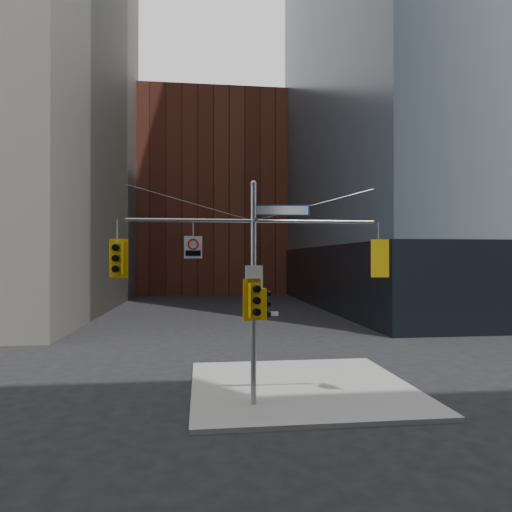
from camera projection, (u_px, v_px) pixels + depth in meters
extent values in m
plane|color=black|center=(262.00, 432.00, 12.57)|extent=(160.00, 160.00, 0.00)
cube|color=gray|center=(301.00, 387.00, 16.78)|extent=(8.00, 8.00, 0.15)
cube|color=black|center=(486.00, 276.00, 47.73)|extent=(36.40, 36.40, 6.00)
cube|color=brown|center=(212.00, 199.00, 70.24)|extent=(26.00, 20.00, 28.00)
cylinder|color=#979A9F|center=(254.00, 296.00, 14.58)|extent=(0.18, 0.18, 7.20)
sphere|color=#979A9F|center=(254.00, 184.00, 14.60)|extent=(0.20, 0.20, 0.20)
cylinder|color=#979A9F|center=(191.00, 220.00, 14.35)|extent=(4.00, 0.11, 0.11)
cylinder|color=#979A9F|center=(314.00, 222.00, 14.84)|extent=(4.00, 0.11, 0.11)
cylinder|color=#979A9F|center=(255.00, 220.00, 14.25)|extent=(0.10, 0.70, 0.10)
cylinder|color=#979A9F|center=(191.00, 203.00, 14.36)|extent=(4.00, 0.02, 1.12)
cylinder|color=#979A9F|center=(314.00, 205.00, 14.84)|extent=(4.00, 0.02, 1.12)
cube|color=#EDB60C|center=(117.00, 258.00, 14.07)|extent=(0.34, 0.25, 0.98)
cube|color=#EDB60C|center=(119.00, 258.00, 14.24)|extent=(0.58, 0.09, 1.22)
cylinder|color=black|center=(116.00, 248.00, 13.89)|extent=(0.22, 0.17, 0.21)
cylinder|color=black|center=(116.00, 248.00, 13.96)|extent=(0.18, 0.03, 0.18)
cylinder|color=black|center=(116.00, 258.00, 13.89)|extent=(0.22, 0.17, 0.21)
cylinder|color=black|center=(116.00, 258.00, 13.96)|extent=(0.18, 0.03, 0.18)
cylinder|color=black|center=(116.00, 269.00, 13.89)|extent=(0.22, 0.17, 0.21)
cylinder|color=black|center=(116.00, 269.00, 13.96)|extent=(0.18, 0.03, 0.18)
cube|color=#EDB60C|center=(378.00, 258.00, 15.09)|extent=(0.34, 0.25, 1.00)
cube|color=#EDB60C|center=(380.00, 258.00, 14.92)|extent=(0.59, 0.08, 1.24)
cylinder|color=black|center=(377.00, 248.00, 15.28)|extent=(0.22, 0.17, 0.21)
cylinder|color=black|center=(377.00, 248.00, 15.21)|extent=(0.18, 0.03, 0.18)
cylinder|color=black|center=(377.00, 258.00, 15.28)|extent=(0.22, 0.17, 0.21)
cylinder|color=black|center=(377.00, 258.00, 15.20)|extent=(0.18, 0.03, 0.18)
cylinder|color=black|center=(377.00, 268.00, 15.28)|extent=(0.22, 0.17, 0.21)
cylinder|color=#0CE559|center=(377.00, 268.00, 15.20)|extent=(0.18, 0.03, 0.18)
cube|color=#EDB60C|center=(262.00, 304.00, 14.61)|extent=(0.27, 0.35, 0.99)
cylinder|color=black|center=(268.00, 294.00, 14.66)|extent=(0.18, 0.23, 0.21)
cylinder|color=black|center=(266.00, 294.00, 14.64)|extent=(0.04, 0.18, 0.18)
cylinder|color=black|center=(268.00, 304.00, 14.66)|extent=(0.18, 0.23, 0.21)
cylinder|color=black|center=(266.00, 304.00, 14.64)|extent=(0.04, 0.18, 0.18)
cylinder|color=black|center=(268.00, 314.00, 14.66)|extent=(0.18, 0.23, 0.21)
cylinder|color=black|center=(266.00, 314.00, 14.64)|extent=(0.04, 0.18, 0.18)
cube|color=#EDB60C|center=(255.00, 300.00, 14.30)|extent=(0.40, 0.32, 1.07)
cube|color=#EDB60C|center=(252.00, 300.00, 14.47)|extent=(0.62, 0.19, 1.33)
cylinder|color=black|center=(257.00, 289.00, 14.11)|extent=(0.26, 0.21, 0.22)
cylinder|color=black|center=(256.00, 289.00, 14.19)|extent=(0.19, 0.07, 0.19)
cylinder|color=black|center=(257.00, 301.00, 14.11)|extent=(0.26, 0.21, 0.22)
cylinder|color=black|center=(256.00, 300.00, 14.19)|extent=(0.19, 0.07, 0.19)
cylinder|color=black|center=(257.00, 312.00, 14.11)|extent=(0.26, 0.21, 0.22)
cylinder|color=black|center=(256.00, 312.00, 14.18)|extent=(0.19, 0.07, 0.19)
cube|color=navy|center=(282.00, 210.00, 14.71)|extent=(1.82, 0.18, 0.36)
cube|color=silver|center=(282.00, 210.00, 14.68)|extent=(1.71, 0.14, 0.27)
cube|color=silver|center=(193.00, 247.00, 14.34)|extent=(0.57, 0.07, 0.71)
torus|color=#B20A0A|center=(193.00, 244.00, 14.32)|extent=(0.35, 0.07, 0.35)
cube|color=black|center=(193.00, 253.00, 14.32)|extent=(0.47, 0.05, 0.17)
cube|color=silver|center=(254.00, 277.00, 14.46)|extent=(0.58, 0.09, 0.76)
cube|color=#D88C00|center=(254.00, 284.00, 14.44)|extent=(0.42, 0.06, 0.34)
cube|color=silver|center=(267.00, 314.00, 14.63)|extent=(0.70, 0.10, 0.14)
cube|color=#145926|center=(252.00, 323.00, 15.02)|extent=(0.08, 0.73, 0.15)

